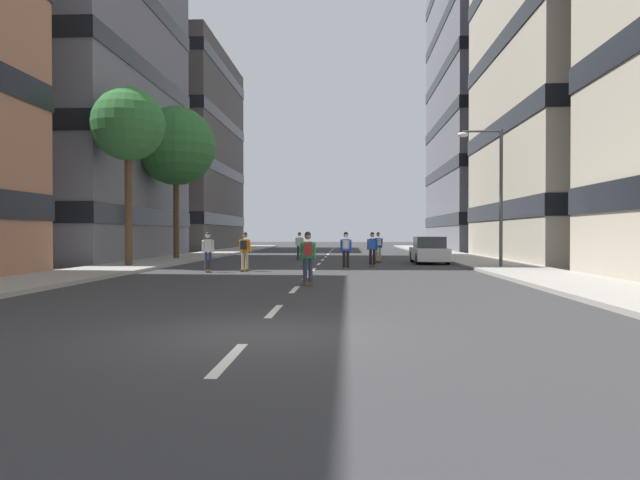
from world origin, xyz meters
name	(u,v)px	position (x,y,z in m)	size (l,w,h in m)	color
ground_plane	(322,261)	(0.00, 26.46, 0.00)	(158.76, 158.76, 0.00)	#333335
sidewalk_left	(188,257)	(-9.22, 29.77, 0.07)	(3.56, 72.77, 0.14)	#9E9991
sidewalk_right	(462,258)	(9.22, 29.77, 0.07)	(3.56, 72.77, 0.14)	#9E9991
lane_markings	(323,260)	(0.00, 28.00, 0.00)	(0.16, 62.20, 0.01)	silver
building_left_mid	(25,10)	(-19.32, 27.68, 16.20)	(16.76, 17.84, 32.21)	slate
building_left_far	(148,151)	(-19.32, 51.29, 10.28)	(16.76, 19.89, 20.37)	#4C4744
building_right_mid	(635,51)	(19.32, 27.68, 12.99)	(16.76, 18.18, 25.81)	#B2A893
building_right_far	(523,79)	(19.32, 51.29, 17.33)	(16.76, 21.73, 34.48)	slate
parked_car_near	(429,251)	(6.24, 23.98, 0.70)	(1.82, 4.40, 1.52)	silver
street_tree_near	(128,125)	(-9.22, 18.83, 7.04)	(3.60, 3.60, 8.76)	#4C3823
street_tree_mid	(176,146)	(-9.22, 26.99, 7.20)	(4.95, 4.95, 9.56)	#4C3823
streetlamp_right	(493,182)	(8.49, 18.44, 4.14)	(2.13, 0.30, 6.50)	#3F3F44
skater_0	(245,249)	(-3.03, 16.53, 1.02)	(0.56, 0.92, 1.78)	brown
skater_1	(346,248)	(1.53, 17.89, 1.02)	(0.54, 0.91, 1.78)	brown
skater_2	(300,245)	(-1.47, 27.74, 0.98)	(0.55, 0.92, 1.78)	brown
skater_3	(378,245)	(3.40, 24.82, 1.02)	(0.56, 0.92, 1.78)	brown
skater_4	(308,255)	(0.30, 9.59, 1.02)	(0.55, 0.92, 1.78)	brown
skater_5	(208,250)	(-4.54, 15.84, 0.98)	(0.57, 0.92, 1.78)	brown
skater_6	(372,247)	(2.88, 20.62, 0.98)	(0.53, 0.90, 1.78)	brown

